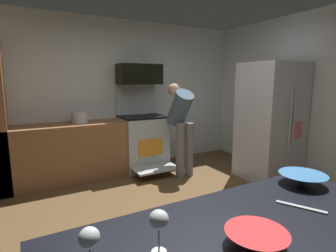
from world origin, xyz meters
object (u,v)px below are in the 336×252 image
(microwave, at_px, (139,74))
(wine_glass_mid, at_px, (159,221))
(wine_glass_near, at_px, (89,240))
(mixing_bowl_large, at_px, (302,179))
(refrigerator, at_px, (270,121))
(oven_range, at_px, (143,140))
(person_cook, at_px, (181,122))
(stock_pot, at_px, (80,118))
(mixing_bowl_small, at_px, (256,239))

(microwave, xyz_separation_m, wine_glass_mid, (-1.42, -3.50, -0.63))
(wine_glass_near, bearing_deg, mixing_bowl_large, 5.87)
(microwave, bearing_deg, refrigerator, -42.71)
(oven_range, relative_size, person_cook, 0.99)
(microwave, distance_m, wine_glass_mid, 3.83)
(microwave, bearing_deg, oven_range, -90.00)
(oven_range, distance_m, wine_glass_near, 3.80)
(mixing_bowl_large, bearing_deg, microwave, 84.73)
(person_cook, height_order, mixing_bowl_large, person_cook)
(mixing_bowl_large, relative_size, wine_glass_near, 1.74)
(microwave, bearing_deg, person_cook, -58.00)
(mixing_bowl_large, xyz_separation_m, stock_pot, (-0.75, 3.25, 0.05))
(person_cook, height_order, wine_glass_mid, person_cook)
(oven_range, bearing_deg, person_cook, -54.08)
(microwave, xyz_separation_m, stock_pot, (-1.05, -0.08, -0.68))
(mixing_bowl_small, bearing_deg, oven_range, 73.41)
(mixing_bowl_large, bearing_deg, refrigerator, 44.01)
(microwave, distance_m, refrigerator, 2.31)
(mixing_bowl_small, bearing_deg, microwave, 73.82)
(stock_pot, bearing_deg, refrigerator, -27.82)
(person_cook, xyz_separation_m, wine_glass_mid, (-1.85, -2.81, 0.14))
(microwave, relative_size, mixing_bowl_small, 2.93)
(wine_glass_near, distance_m, stock_pot, 3.45)
(refrigerator, distance_m, mixing_bowl_large, 2.66)
(person_cook, distance_m, wine_glass_near, 3.49)
(stock_pot, bearing_deg, mixing_bowl_large, -77.08)
(mixing_bowl_small, bearing_deg, person_cook, 63.23)
(stock_pot, bearing_deg, oven_range, -0.82)
(mixing_bowl_large, bearing_deg, wine_glass_near, -174.13)
(microwave, distance_m, mixing_bowl_small, 3.87)
(oven_range, height_order, stock_pot, oven_range)
(oven_range, distance_m, person_cook, 0.83)
(refrigerator, xyz_separation_m, mixing_bowl_large, (-1.92, -1.85, 0.02))
(wine_glass_near, xyz_separation_m, stock_pot, (0.61, 3.39, -0.04))
(microwave, height_order, person_cook, microwave)
(mixing_bowl_small, bearing_deg, refrigerator, 39.04)
(person_cook, relative_size, wine_glass_near, 9.13)
(wine_glass_near, bearing_deg, person_cook, 52.98)
(stock_pot, bearing_deg, wine_glass_near, -100.23)
(mixing_bowl_small, height_order, wine_glass_mid, wine_glass_mid)
(microwave, relative_size, mixing_bowl_large, 2.57)
(wine_glass_mid, bearing_deg, stock_pot, 83.96)
(person_cook, distance_m, mixing_bowl_large, 2.75)
(microwave, distance_m, mixing_bowl_large, 3.43)
(mixing_bowl_large, relative_size, mixing_bowl_small, 1.14)
(oven_range, distance_m, mixing_bowl_large, 3.28)
(person_cook, height_order, wine_glass_near, person_cook)
(mixing_bowl_small, xyz_separation_m, wine_glass_mid, (-0.36, 0.15, 0.10))
(mixing_bowl_small, distance_m, stock_pot, 3.57)
(mixing_bowl_large, bearing_deg, mixing_bowl_small, -157.48)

